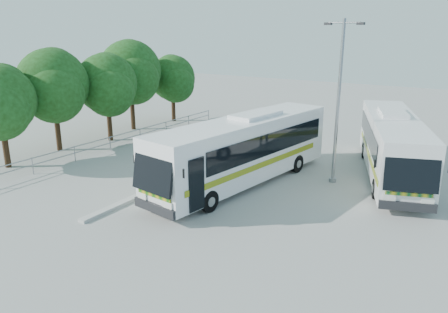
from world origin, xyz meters
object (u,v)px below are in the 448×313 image
Objects in this scene: tree_far_a at (0,101)px; tree_far_b at (53,84)px; tree_far_e at (173,78)px; tree_far_d at (131,71)px; lamppost at (339,96)px; tree_far_c at (107,84)px; coach_main at (243,149)px; coach_adjacent at (392,144)px.

tree_far_a is 4.27m from tree_far_b.
tree_far_b is 1.17× the size of tree_far_e.
tree_far_d is at bearing 92.23° from tree_far_b.
tree_far_c is at bearing -173.40° from lamppost.
coach_main is 8.60m from coach_adjacent.
coach_main is (13.71, -11.06, -1.94)m from tree_far_e.
tree_far_c is (0.30, 8.10, 0.19)m from tree_far_a.
tree_far_b is 12.13m from tree_far_e.
coach_adjacent is (19.65, 2.83, -2.39)m from tree_far_c.
coach_main is 1.51× the size of lamppost.
tree_far_b is (-0.59, 4.20, 0.50)m from tree_far_a.
lamppost reaches higher than coach_adjacent.
lamppost is at bearing 12.22° from tree_far_b.
tree_far_e is (-0.51, 8.20, -0.37)m from tree_far_c.
tree_far_c is 13.71m from coach_main.
tree_far_e is 19.58m from lamppost.
tree_far_a is 16.30m from tree_far_e.
tree_far_b is at bearing -87.77° from tree_far_d.
coach_adjacent is at bearing 18.13° from tree_far_b.
coach_main is at bearing -38.90° from tree_far_e.
lamppost is at bearing 24.84° from tree_far_a.
coach_main is at bearing -12.24° from tree_far_c.
tree_far_b is 7.61m from tree_far_d.
tree_far_a is at bearing -92.15° from tree_far_c.
coach_main is (13.51, 5.24, -2.12)m from tree_far_a.
lamppost is at bearing -24.69° from tree_far_e.
tree_far_a is 0.47× the size of coach_main.
tree_far_e is 20.96m from coach_adjacent.
tree_far_a is 0.96× the size of tree_far_c.
tree_far_e reaches higher than coach_main.
tree_far_b is 18.58m from lamppost.
coach_adjacent is at bearing 28.71° from tree_far_a.
tree_far_d is (-0.89, 11.80, 0.74)m from tree_far_a.
tree_far_d is 16.08m from coach_main.
tree_far_b reaches higher than tree_far_e.
tree_far_b is 0.80× the size of lamppost.
tree_far_c reaches higher than coach_main.
lamppost is (18.45, -3.67, -0.03)m from tree_far_d.
coach_main is at bearing -24.51° from tree_far_d.
tree_far_b is at bearing -167.85° from coach_main.
coach_adjacent is at bearing 8.19° from tree_far_c.
tree_far_a is 8.11m from tree_far_c.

